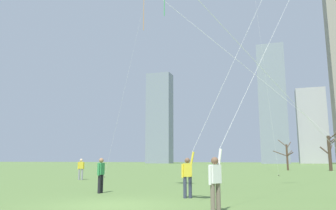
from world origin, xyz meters
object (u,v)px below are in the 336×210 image
object	(u,v)px
bare_tree_far_right_edge	(330,151)
bare_tree_center	(287,155)
kite_flyer_foreground_left_orange	(297,120)
kite_flyer_midfield_center_purple	(214,112)
bystander_strolling_midfield	(81,168)
bystander_far_off_by_trees	(101,173)
kite_flyer_foreground_right_teal	(255,87)
kite_flyer_far_back_green	(321,148)

from	to	relation	value
bare_tree_far_right_edge	bare_tree_center	distance (m)	5.81
kite_flyer_foreground_left_orange	bare_tree_far_right_edge	distance (m)	35.77
kite_flyer_midfield_center_purple	bystander_strolling_midfield	bearing A→B (deg)	146.02
bystander_strolling_midfield	bystander_far_off_by_trees	xyz separation A→B (m)	(6.60, -8.40, 0.00)
kite_flyer_midfield_center_purple	bare_tree_far_right_edge	size ratio (longest dim) A/B	2.23
kite_flyer_midfield_center_purple	bare_tree_center	bearing A→B (deg)	83.69
bystander_strolling_midfield	bare_tree_center	size ratio (longest dim) A/B	0.35
kite_flyer_foreground_right_teal	kite_flyer_far_back_green	bearing A→B (deg)	17.30
kite_flyer_foreground_right_teal	bare_tree_far_right_edge	distance (m)	39.51
kite_flyer_foreground_right_teal	bare_tree_far_right_edge	size ratio (longest dim) A/B	3.33
kite_flyer_far_back_green	bare_tree_center	bearing A→B (deg)	89.88
kite_flyer_midfield_center_purple	bystander_strolling_midfield	world-z (taller)	kite_flyer_midfield_center_purple
kite_flyer_far_back_green	kite_flyer_midfield_center_purple	bearing A→B (deg)	165.06
kite_flyer_foreground_left_orange	bare_tree_far_right_edge	world-z (taller)	kite_flyer_foreground_left_orange
bystander_strolling_midfield	bare_tree_center	world-z (taller)	bare_tree_center
kite_flyer_midfield_center_purple	kite_flyer_far_back_green	world-z (taller)	kite_flyer_midfield_center_purple
bystander_far_off_by_trees	bare_tree_far_right_edge	bearing A→B (deg)	67.66
kite_flyer_foreground_right_teal	kite_flyer_foreground_left_orange	distance (m)	3.95
kite_flyer_far_back_green	bystander_strolling_midfield	distance (m)	18.51
kite_flyer_far_back_green	bare_tree_far_right_edge	world-z (taller)	kite_flyer_far_back_green
kite_flyer_far_back_green	bare_tree_center	world-z (taller)	kite_flyer_far_back_green
bare_tree_far_right_edge	bystander_far_off_by_trees	bearing A→B (deg)	-112.34
kite_flyer_foreground_right_teal	kite_flyer_midfield_center_purple	xyz separation A→B (m)	(-1.87, 1.76, -0.63)
kite_flyer_foreground_right_teal	bystander_strolling_midfield	size ratio (longest dim) A/B	11.25
kite_flyer_foreground_right_teal	kite_flyer_foreground_left_orange	bearing A→B (deg)	64.70
bare_tree_far_right_edge	bare_tree_center	bearing A→B (deg)	174.75
bare_tree_center	bystander_far_off_by_trees	bearing A→B (deg)	-104.16
kite_flyer_foreground_right_teal	bystander_strolling_midfield	world-z (taller)	kite_flyer_foreground_right_teal
kite_flyer_foreground_left_orange	bystander_far_off_by_trees	distance (m)	9.45
kite_flyer_foreground_right_teal	kite_flyer_foreground_left_orange	world-z (taller)	kite_flyer_foreground_right_teal
bystander_far_off_by_trees	bare_tree_far_right_edge	size ratio (longest dim) A/B	0.30
kite_flyer_foreground_right_teal	bystander_strolling_midfield	bearing A→B (deg)	144.61
bare_tree_far_right_edge	bare_tree_center	world-z (taller)	bare_tree_far_right_edge
kite_flyer_midfield_center_purple	bare_tree_center	world-z (taller)	kite_flyer_midfield_center_purple
bare_tree_center	kite_flyer_foreground_right_teal	bearing A→B (deg)	-93.31
kite_flyer_foreground_left_orange	bare_tree_center	size ratio (longest dim) A/B	2.52
kite_flyer_midfield_center_purple	kite_flyer_far_back_green	bearing A→B (deg)	-14.94
kite_flyer_foreground_right_teal	bare_tree_far_right_edge	bearing A→B (deg)	78.26
kite_flyer_foreground_right_teal	bare_tree_center	size ratio (longest dim) A/B	3.98
bystander_strolling_midfield	kite_flyer_foreground_right_teal	bearing A→B (deg)	-35.39
bare_tree_center	kite_flyer_foreground_left_orange	bearing A→B (deg)	-91.00
kite_flyer_foreground_right_teal	kite_flyer_midfield_center_purple	distance (m)	2.65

